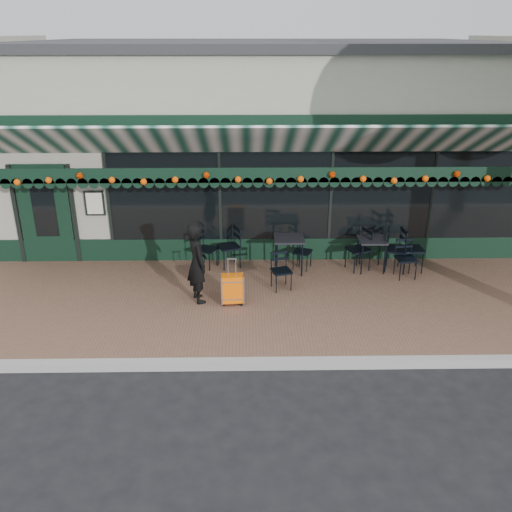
{
  "coord_description": "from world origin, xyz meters",
  "views": [
    {
      "loc": [
        -0.41,
        -7.31,
        4.92
      ],
      "look_at": [
        -0.26,
        1.6,
        1.22
      ],
      "focal_mm": 38.0,
      "sensor_mm": 36.0,
      "label": 1
    }
  ],
  "objects_px": {
    "cafe_table_a": "(372,242)",
    "chair_a_left": "(358,250)",
    "woman": "(197,263)",
    "cafe_table_b": "(289,241)",
    "chair_b_right": "(302,252)",
    "chair_a_right": "(397,250)",
    "suitcase": "(232,289)",
    "chair_a_extra": "(412,250)",
    "chair_b_front": "(281,271)",
    "chair_a_front": "(406,259)",
    "chair_solo": "(206,250)",
    "chair_b_left": "(229,247)"
  },
  "relations": [
    {
      "from": "chair_a_left",
      "to": "chair_b_right",
      "type": "relative_size",
      "value": 1.2
    },
    {
      "from": "chair_a_right",
      "to": "chair_b_front",
      "type": "xyz_separation_m",
      "value": [
        -2.51,
        -0.87,
        -0.09
      ]
    },
    {
      "from": "chair_a_front",
      "to": "chair_b_left",
      "type": "height_order",
      "value": "chair_b_left"
    },
    {
      "from": "chair_a_extra",
      "to": "chair_b_right",
      "type": "xyz_separation_m",
      "value": [
        -2.31,
        0.16,
        -0.1
      ]
    },
    {
      "from": "suitcase",
      "to": "chair_solo",
      "type": "height_order",
      "value": "suitcase"
    },
    {
      "from": "cafe_table_a",
      "to": "chair_b_left",
      "type": "xyz_separation_m",
      "value": [
        -3.04,
        0.24,
        -0.19
      ]
    },
    {
      "from": "chair_solo",
      "to": "suitcase",
      "type": "bearing_deg",
      "value": -134.47
    },
    {
      "from": "chair_a_right",
      "to": "suitcase",
      "type": "bearing_deg",
      "value": 131.68
    },
    {
      "from": "chair_b_right",
      "to": "woman",
      "type": "bearing_deg",
      "value": 147.25
    },
    {
      "from": "cafe_table_b",
      "to": "chair_b_front",
      "type": "height_order",
      "value": "cafe_table_b"
    },
    {
      "from": "cafe_table_a",
      "to": "chair_a_right",
      "type": "height_order",
      "value": "chair_a_right"
    },
    {
      "from": "woman",
      "to": "chair_a_front",
      "type": "xyz_separation_m",
      "value": [
        4.23,
        0.97,
        -0.37
      ]
    },
    {
      "from": "suitcase",
      "to": "chair_a_front",
      "type": "xyz_separation_m",
      "value": [
        3.57,
        1.14,
        0.1
      ]
    },
    {
      "from": "chair_a_extra",
      "to": "chair_b_right",
      "type": "relative_size",
      "value": 1.28
    },
    {
      "from": "chair_a_left",
      "to": "chair_a_right",
      "type": "bearing_deg",
      "value": 63.99
    },
    {
      "from": "cafe_table_b",
      "to": "chair_a_right",
      "type": "height_order",
      "value": "chair_a_right"
    },
    {
      "from": "chair_a_left",
      "to": "chair_solo",
      "type": "xyz_separation_m",
      "value": [
        -3.27,
        0.18,
        -0.05
      ]
    },
    {
      "from": "woman",
      "to": "chair_a_left",
      "type": "bearing_deg",
      "value": -89.22
    },
    {
      "from": "cafe_table_a",
      "to": "chair_solo",
      "type": "bearing_deg",
      "value": 176.41
    },
    {
      "from": "chair_a_left",
      "to": "chair_a_extra",
      "type": "xyz_separation_m",
      "value": [
        1.12,
        -0.08,
        0.03
      ]
    },
    {
      "from": "woman",
      "to": "cafe_table_a",
      "type": "distance_m",
      "value": 3.84
    },
    {
      "from": "chair_b_front",
      "to": "chair_solo",
      "type": "xyz_separation_m",
      "value": [
        -1.56,
        1.12,
        0.02
      ]
    },
    {
      "from": "chair_a_right",
      "to": "chair_solo",
      "type": "xyz_separation_m",
      "value": [
        -4.07,
        0.25,
        -0.07
      ]
    },
    {
      "from": "chair_a_left",
      "to": "chair_a_front",
      "type": "distance_m",
      "value": 1.01
    },
    {
      "from": "woman",
      "to": "chair_b_right",
      "type": "height_order",
      "value": "woman"
    },
    {
      "from": "chair_solo",
      "to": "chair_a_left",
      "type": "bearing_deg",
      "value": -66.46
    },
    {
      "from": "cafe_table_b",
      "to": "chair_solo",
      "type": "xyz_separation_m",
      "value": [
        -1.76,
        0.27,
        -0.29
      ]
    },
    {
      "from": "suitcase",
      "to": "chair_a_front",
      "type": "height_order",
      "value": "suitcase"
    },
    {
      "from": "woman",
      "to": "chair_a_right",
      "type": "height_order",
      "value": "woman"
    },
    {
      "from": "cafe_table_b",
      "to": "chair_solo",
      "type": "bearing_deg",
      "value": 171.3
    },
    {
      "from": "woman",
      "to": "chair_solo",
      "type": "relative_size",
      "value": 1.93
    },
    {
      "from": "cafe_table_a",
      "to": "chair_b_right",
      "type": "distance_m",
      "value": 1.49
    },
    {
      "from": "suitcase",
      "to": "chair_b_front",
      "type": "distance_m",
      "value": 1.15
    },
    {
      "from": "cafe_table_a",
      "to": "chair_a_left",
      "type": "distance_m",
      "value": 0.33
    },
    {
      "from": "chair_a_left",
      "to": "chair_b_right",
      "type": "xyz_separation_m",
      "value": [
        -1.19,
        0.07,
        -0.08
      ]
    },
    {
      "from": "chair_b_right",
      "to": "chair_a_left",
      "type": "bearing_deg",
      "value": -71.23
    },
    {
      "from": "chair_a_extra",
      "to": "chair_a_right",
      "type": "bearing_deg",
      "value": 85.51
    },
    {
      "from": "cafe_table_b",
      "to": "chair_b_right",
      "type": "height_order",
      "value": "cafe_table_b"
    },
    {
      "from": "chair_a_left",
      "to": "chair_b_front",
      "type": "height_order",
      "value": "chair_a_left"
    },
    {
      "from": "woman",
      "to": "chair_b_right",
      "type": "distance_m",
      "value": 2.62
    },
    {
      "from": "suitcase",
      "to": "chair_b_right",
      "type": "bearing_deg",
      "value": 43.44
    },
    {
      "from": "chair_a_front",
      "to": "chair_b_right",
      "type": "height_order",
      "value": "chair_a_front"
    },
    {
      "from": "woman",
      "to": "cafe_table_a",
      "type": "xyz_separation_m",
      "value": [
        3.59,
        1.37,
        -0.14
      ]
    },
    {
      "from": "chair_a_left",
      "to": "chair_a_front",
      "type": "xyz_separation_m",
      "value": [
        0.91,
        -0.44,
        -0.04
      ]
    },
    {
      "from": "suitcase",
      "to": "chair_a_right",
      "type": "distance_m",
      "value": 3.79
    },
    {
      "from": "chair_a_left",
      "to": "woman",
      "type": "bearing_deg",
      "value": -87.86
    },
    {
      "from": "chair_a_front",
      "to": "chair_solo",
      "type": "relative_size",
      "value": 1.02
    },
    {
      "from": "chair_a_extra",
      "to": "suitcase",
      "type": "bearing_deg",
      "value": 109.17
    },
    {
      "from": "chair_b_front",
      "to": "chair_a_left",
      "type": "bearing_deg",
      "value": 13.38
    },
    {
      "from": "cafe_table_b",
      "to": "chair_b_right",
      "type": "bearing_deg",
      "value": 28.38
    }
  ]
}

